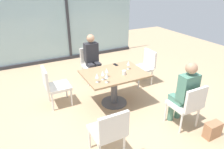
{
  "coord_description": "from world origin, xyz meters",
  "views": [
    {
      "loc": [
        -1.84,
        -3.45,
        2.5
      ],
      "look_at": [
        0.0,
        0.1,
        0.65
      ],
      "focal_mm": 33.25,
      "sensor_mm": 36.0,
      "label": 1
    }
  ],
  "objects_px": {
    "coffee_cup": "(124,73)",
    "person_near_window": "(92,57)",
    "chair_front_left": "(109,131)",
    "chair_near_window": "(91,63)",
    "handbag_0": "(213,130)",
    "wine_glass_3": "(107,71)",
    "wine_glass_4": "(106,76)",
    "wine_glass_0": "(128,63)",
    "chair_far_left": "(54,84)",
    "wine_glass_1": "(103,73)",
    "dining_table_main": "(114,80)",
    "chair_front_right": "(188,104)",
    "cell_phone_on_table": "(116,65)",
    "wine_glass_2": "(97,76)",
    "person_front_right": "(185,91)",
    "chair_far_right": "(145,65)"
  },
  "relations": [
    {
      "from": "person_front_right",
      "to": "cell_phone_on_table",
      "type": "height_order",
      "value": "person_front_right"
    },
    {
      "from": "dining_table_main",
      "to": "handbag_0",
      "type": "xyz_separation_m",
      "value": [
        1.0,
        -1.73,
        -0.41
      ]
    },
    {
      "from": "chair_front_left",
      "to": "person_front_right",
      "type": "height_order",
      "value": "person_front_right"
    },
    {
      "from": "wine_glass_2",
      "to": "wine_glass_3",
      "type": "height_order",
      "value": "same"
    },
    {
      "from": "person_front_right",
      "to": "wine_glass_2",
      "type": "height_order",
      "value": "person_front_right"
    },
    {
      "from": "dining_table_main",
      "to": "chair_far_left",
      "type": "height_order",
      "value": "chair_far_left"
    },
    {
      "from": "chair_front_left",
      "to": "coffee_cup",
      "type": "relative_size",
      "value": 9.67
    },
    {
      "from": "chair_front_right",
      "to": "chair_front_left",
      "type": "height_order",
      "value": "same"
    },
    {
      "from": "wine_glass_4",
      "to": "coffee_cup",
      "type": "relative_size",
      "value": 2.06
    },
    {
      "from": "chair_front_left",
      "to": "chair_far_left",
      "type": "distance_m",
      "value": 1.87
    },
    {
      "from": "chair_front_left",
      "to": "dining_table_main",
      "type": "bearing_deg",
      "value": 59.36
    },
    {
      "from": "chair_far_right",
      "to": "wine_glass_4",
      "type": "xyz_separation_m",
      "value": [
        -1.49,
        -0.84,
        0.37
      ]
    },
    {
      "from": "chair_front_left",
      "to": "chair_far_left",
      "type": "bearing_deg",
      "value": 101.78
    },
    {
      "from": "wine_glass_1",
      "to": "wine_glass_4",
      "type": "height_order",
      "value": "same"
    },
    {
      "from": "chair_front_right",
      "to": "wine_glass_4",
      "type": "height_order",
      "value": "wine_glass_4"
    },
    {
      "from": "person_front_right",
      "to": "wine_glass_4",
      "type": "bearing_deg",
      "value": 141.59
    },
    {
      "from": "chair_front_right",
      "to": "cell_phone_on_table",
      "type": "xyz_separation_m",
      "value": [
        -0.54,
        1.68,
        0.24
      ]
    },
    {
      "from": "chair_front_left",
      "to": "wine_glass_2",
      "type": "bearing_deg",
      "value": 74.92
    },
    {
      "from": "chair_far_right",
      "to": "cell_phone_on_table",
      "type": "distance_m",
      "value": 0.96
    },
    {
      "from": "chair_far_left",
      "to": "wine_glass_4",
      "type": "xyz_separation_m",
      "value": [
        0.82,
        -0.84,
        0.37
      ]
    },
    {
      "from": "wine_glass_0",
      "to": "wine_glass_2",
      "type": "xyz_separation_m",
      "value": [
        -0.85,
        -0.27,
        0.0
      ]
    },
    {
      "from": "chair_near_window",
      "to": "wine_glass_2",
      "type": "relative_size",
      "value": 4.7
    },
    {
      "from": "chair_front_right",
      "to": "person_front_right",
      "type": "bearing_deg",
      "value": 90.0
    },
    {
      "from": "handbag_0",
      "to": "wine_glass_3",
      "type": "bearing_deg",
      "value": 125.87
    },
    {
      "from": "person_near_window",
      "to": "handbag_0",
      "type": "relative_size",
      "value": 4.2
    },
    {
      "from": "chair_far_left",
      "to": "wine_glass_0",
      "type": "bearing_deg",
      "value": -17.52
    },
    {
      "from": "wine_glass_0",
      "to": "wine_glass_3",
      "type": "distance_m",
      "value": 0.6
    },
    {
      "from": "person_near_window",
      "to": "wine_glass_4",
      "type": "relative_size",
      "value": 6.81
    },
    {
      "from": "chair_far_left",
      "to": "chair_far_right",
      "type": "height_order",
      "value": "same"
    },
    {
      "from": "wine_glass_4",
      "to": "chair_near_window",
      "type": "bearing_deg",
      "value": 78.42
    },
    {
      "from": "chair_front_left",
      "to": "wine_glass_4",
      "type": "height_order",
      "value": "wine_glass_4"
    },
    {
      "from": "dining_table_main",
      "to": "chair_front_right",
      "type": "distance_m",
      "value": 1.52
    },
    {
      "from": "wine_glass_3",
      "to": "coffee_cup",
      "type": "relative_size",
      "value": 2.06
    },
    {
      "from": "coffee_cup",
      "to": "person_near_window",
      "type": "bearing_deg",
      "value": 95.73
    },
    {
      "from": "wine_glass_3",
      "to": "wine_glass_4",
      "type": "xyz_separation_m",
      "value": [
        -0.12,
        -0.22,
        0.0
      ]
    },
    {
      "from": "chair_near_window",
      "to": "handbag_0",
      "type": "height_order",
      "value": "chair_near_window"
    },
    {
      "from": "handbag_0",
      "to": "chair_far_left",
      "type": "bearing_deg",
      "value": 132.98
    },
    {
      "from": "wine_glass_0",
      "to": "wine_glass_2",
      "type": "relative_size",
      "value": 1.0
    },
    {
      "from": "coffee_cup",
      "to": "cell_phone_on_table",
      "type": "distance_m",
      "value": 0.55
    },
    {
      "from": "chair_front_left",
      "to": "cell_phone_on_table",
      "type": "distance_m",
      "value": 1.98
    },
    {
      "from": "chair_near_window",
      "to": "person_front_right",
      "type": "relative_size",
      "value": 0.69
    },
    {
      "from": "chair_far_left",
      "to": "wine_glass_3",
      "type": "xyz_separation_m",
      "value": [
        0.94,
        -0.61,
        0.37
      ]
    },
    {
      "from": "wine_glass_4",
      "to": "wine_glass_0",
      "type": "bearing_deg",
      "value": 27.28
    },
    {
      "from": "wine_glass_2",
      "to": "coffee_cup",
      "type": "distance_m",
      "value": 0.63
    },
    {
      "from": "chair_front_right",
      "to": "chair_far_left",
      "type": "xyz_separation_m",
      "value": [
        -1.93,
        1.83,
        0.0
      ]
    },
    {
      "from": "person_front_right",
      "to": "wine_glass_3",
      "type": "xyz_separation_m",
      "value": [
        -0.99,
        1.1,
        0.16
      ]
    },
    {
      "from": "coffee_cup",
      "to": "wine_glass_4",
      "type": "bearing_deg",
      "value": -162.17
    },
    {
      "from": "wine_glass_0",
      "to": "dining_table_main",
      "type": "bearing_deg",
      "value": -173.88
    },
    {
      "from": "dining_table_main",
      "to": "chair_front_right",
      "type": "relative_size",
      "value": 1.46
    },
    {
      "from": "chair_far_right",
      "to": "wine_glass_0",
      "type": "height_order",
      "value": "wine_glass_0"
    }
  ]
}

